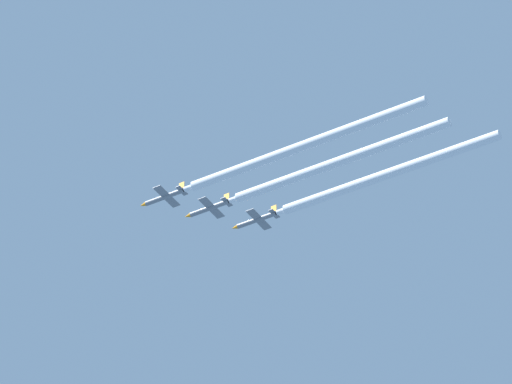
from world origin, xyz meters
TOP-DOWN VIEW (x-y plane):
  - jet_lead at (-7.60, 7.13)m, footprint 8.17×11.90m
  - jet_second_echelon at (-0.35, 0.04)m, footprint 8.17×11.90m
  - jet_third_echelon at (7.66, -7.31)m, footprint 8.17×11.90m
  - smoke_trail_lead at (-7.60, -27.21)m, footprint 2.15×57.80m
  - smoke_trail_second_echelon at (-0.35, -31.63)m, footprint 2.15×52.45m
  - smoke_trail_third_echelon at (7.66, -39.09)m, footprint 2.15×52.69m

SIDE VIEW (x-z plane):
  - smoke_trail_third_echelon at x=7.66m, z-range 194.30..196.45m
  - jet_third_echelon at x=7.66m, z-range 193.97..196.84m
  - smoke_trail_second_echelon at x=-0.35m, z-range 195.10..197.26m
  - jet_second_echelon at x=-0.35m, z-range 194.78..197.64m
  - smoke_trail_lead at x=-7.60m, z-range 196.14..198.29m
  - jet_lead at x=-7.60m, z-range 195.81..198.67m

